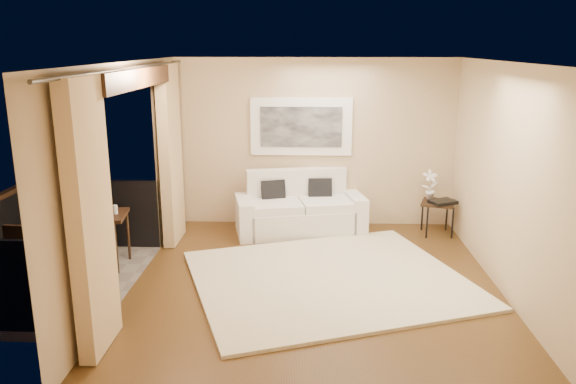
{
  "coord_description": "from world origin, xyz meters",
  "views": [
    {
      "loc": [
        -0.07,
        -6.46,
        2.9
      ],
      "look_at": [
        -0.35,
        0.53,
        1.05
      ],
      "focal_mm": 35.0,
      "sensor_mm": 36.0,
      "label": 1
    }
  ],
  "objects_px": {
    "sofa": "(299,210)",
    "orchid": "(430,185)",
    "side_table": "(438,205)",
    "bistro_table": "(102,220)",
    "balcony_chair_far": "(84,235)",
    "balcony_chair_near": "(19,259)",
    "ice_bucket": "(94,204)"
  },
  "relations": [
    {
      "from": "sofa",
      "to": "orchid",
      "type": "xyz_separation_m",
      "value": [
        2.05,
        0.06,
        0.43
      ]
    },
    {
      "from": "side_table",
      "to": "orchid",
      "type": "xyz_separation_m",
      "value": [
        -0.11,
        0.15,
        0.29
      ]
    },
    {
      "from": "sofa",
      "to": "side_table",
      "type": "xyz_separation_m",
      "value": [
        2.16,
        -0.09,
        0.13
      ]
    },
    {
      "from": "bistro_table",
      "to": "balcony_chair_far",
      "type": "relative_size",
      "value": 0.67
    },
    {
      "from": "sofa",
      "to": "side_table",
      "type": "height_order",
      "value": "sofa"
    },
    {
      "from": "orchid",
      "to": "side_table",
      "type": "bearing_deg",
      "value": -54.12
    },
    {
      "from": "bistro_table",
      "to": "balcony_chair_near",
      "type": "height_order",
      "value": "balcony_chair_near"
    },
    {
      "from": "orchid",
      "to": "bistro_table",
      "type": "xyz_separation_m",
      "value": [
        -4.63,
        -1.64,
        -0.12
      ]
    },
    {
      "from": "sofa",
      "to": "bistro_table",
      "type": "distance_m",
      "value": 3.04
    },
    {
      "from": "balcony_chair_near",
      "to": "balcony_chair_far",
      "type": "bearing_deg",
      "value": 47.76
    },
    {
      "from": "orchid",
      "to": "bistro_table",
      "type": "relative_size",
      "value": 0.65
    },
    {
      "from": "balcony_chair_far",
      "to": "ice_bucket",
      "type": "relative_size",
      "value": 5.4
    },
    {
      "from": "orchid",
      "to": "balcony_chair_near",
      "type": "distance_m",
      "value": 5.89
    },
    {
      "from": "orchid",
      "to": "ice_bucket",
      "type": "relative_size",
      "value": 2.35
    },
    {
      "from": "side_table",
      "to": "orchid",
      "type": "distance_m",
      "value": 0.35
    },
    {
      "from": "balcony_chair_near",
      "to": "ice_bucket",
      "type": "relative_size",
      "value": 4.49
    },
    {
      "from": "balcony_chair_far",
      "to": "ice_bucket",
      "type": "bearing_deg",
      "value": -84.91
    },
    {
      "from": "sofa",
      "to": "ice_bucket",
      "type": "distance_m",
      "value": 3.12
    },
    {
      "from": "balcony_chair_far",
      "to": "balcony_chair_near",
      "type": "distance_m",
      "value": 0.78
    },
    {
      "from": "sofa",
      "to": "balcony_chair_near",
      "type": "bearing_deg",
      "value": -151.66
    },
    {
      "from": "sofa",
      "to": "bistro_table",
      "type": "xyz_separation_m",
      "value": [
        -2.58,
        -1.58,
        0.31
      ]
    },
    {
      "from": "side_table",
      "to": "balcony_chair_far",
      "type": "height_order",
      "value": "balcony_chair_far"
    },
    {
      "from": "sofa",
      "to": "orchid",
      "type": "height_order",
      "value": "orchid"
    },
    {
      "from": "sofa",
      "to": "orchid",
      "type": "bearing_deg",
      "value": -10.27
    },
    {
      "from": "sofa",
      "to": "side_table",
      "type": "relative_size",
      "value": 3.48
    },
    {
      "from": "side_table",
      "to": "balcony_chair_far",
      "type": "bearing_deg",
      "value": -156.56
    },
    {
      "from": "orchid",
      "to": "balcony_chair_far",
      "type": "height_order",
      "value": "balcony_chair_far"
    },
    {
      "from": "side_table",
      "to": "ice_bucket",
      "type": "height_order",
      "value": "ice_bucket"
    },
    {
      "from": "balcony_chair_near",
      "to": "ice_bucket",
      "type": "distance_m",
      "value": 1.35
    },
    {
      "from": "side_table",
      "to": "balcony_chair_far",
      "type": "distance_m",
      "value": 5.19
    },
    {
      "from": "sofa",
      "to": "bistro_table",
      "type": "bearing_deg",
      "value": -160.52
    },
    {
      "from": "orchid",
      "to": "bistro_table",
      "type": "distance_m",
      "value": 4.92
    }
  ]
}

